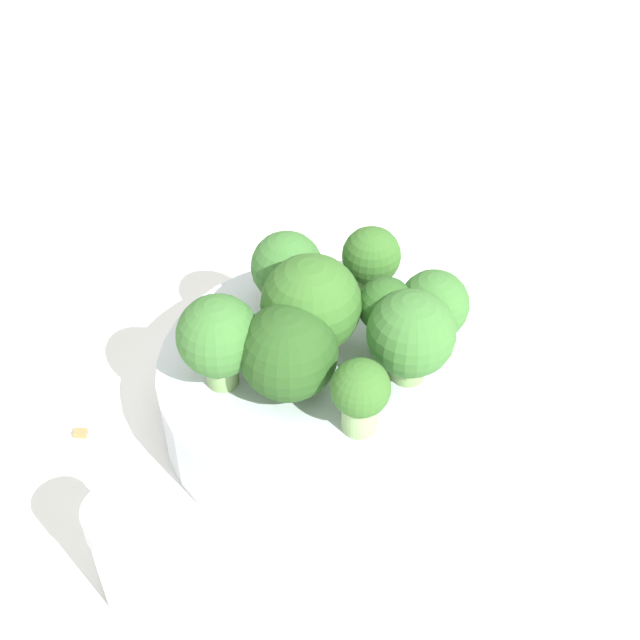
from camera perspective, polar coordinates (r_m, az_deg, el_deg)
ground_plane at (r=0.57m, az=0.00°, el=-6.18°), size 3.00×3.00×0.00m
bowl at (r=0.55m, az=0.00°, el=-4.52°), size 0.20×0.20×0.05m
broccoli_floret_0 at (r=0.51m, az=-0.57°, el=0.94°), size 0.06×0.06×0.07m
broccoli_floret_1 at (r=0.56m, az=3.30°, el=3.87°), size 0.04×0.04×0.05m
broccoli_floret_2 at (r=0.50m, az=-6.51°, el=-1.17°), size 0.05×0.05×0.06m
broccoli_floret_3 at (r=0.48m, az=2.60°, el=-4.71°), size 0.03×0.03×0.05m
broccoli_floret_4 at (r=0.52m, az=4.20°, el=0.71°), size 0.03×0.03×0.05m
broccoli_floret_5 at (r=0.51m, az=5.87°, el=-0.83°), size 0.05×0.05×0.06m
broccoli_floret_6 at (r=0.55m, az=-2.14°, el=3.36°), size 0.04×0.04×0.05m
broccoli_floret_7 at (r=0.49m, az=-2.05°, el=-2.14°), size 0.06×0.06×0.06m
broccoli_floret_8 at (r=0.53m, az=7.28°, el=0.81°), size 0.04×0.04×0.05m
pepper_shaker at (r=0.47m, az=-12.32°, el=-14.28°), size 0.03×0.03×0.07m
almond_crumb_0 at (r=0.67m, az=4.14°, el=3.28°), size 0.01×0.01×0.01m
almond_crumb_1 at (r=0.57m, az=-15.11°, el=-6.88°), size 0.01×0.01×0.01m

